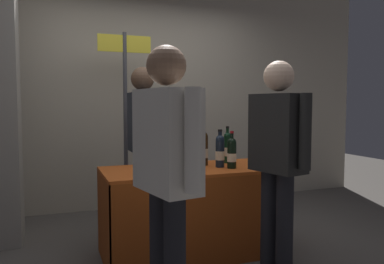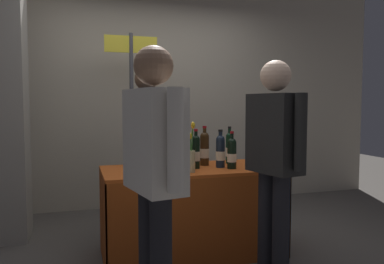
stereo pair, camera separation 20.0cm
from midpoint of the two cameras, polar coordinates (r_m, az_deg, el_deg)
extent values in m
plane|color=#514C47|center=(3.41, -1.76, -17.49)|extent=(12.00, 12.00, 0.00)
cube|color=#B2A893|center=(4.83, -8.34, 7.36)|extent=(6.18, 0.12, 3.07)
cube|color=#B74C19|center=(3.22, -1.79, -5.56)|extent=(1.47, 0.69, 0.02)
cube|color=#963E14|center=(3.00, 0.34, -13.46)|extent=(1.47, 0.01, 0.70)
cube|color=#963E14|center=(3.61, -3.51, -10.42)|extent=(1.47, 0.01, 0.70)
cube|color=#963E14|center=(3.15, -14.77, -12.70)|extent=(0.01, 0.69, 0.70)
cube|color=#963E14|center=(3.59, 9.52, -10.54)|extent=(0.01, 0.69, 0.70)
cylinder|color=black|center=(3.47, 3.62, -2.61)|extent=(0.07, 0.07, 0.24)
sphere|color=black|center=(3.46, 3.63, -0.60)|extent=(0.06, 0.06, 0.06)
cylinder|color=black|center=(3.46, 3.63, -0.03)|extent=(0.03, 0.03, 0.07)
cylinder|color=black|center=(3.46, 3.64, 0.70)|extent=(0.03, 0.03, 0.02)
cylinder|color=beige|center=(3.48, 3.62, -2.93)|extent=(0.07, 0.07, 0.08)
cylinder|color=#192333|center=(3.08, -5.76, -3.78)|extent=(0.07, 0.07, 0.21)
sphere|color=#192333|center=(3.07, -5.78, -1.83)|extent=(0.07, 0.07, 0.07)
cylinder|color=#192333|center=(3.07, -5.78, -1.01)|extent=(0.03, 0.03, 0.09)
cylinder|color=#B7932D|center=(3.06, -5.79, -0.02)|extent=(0.03, 0.03, 0.02)
cylinder|color=beige|center=(3.09, -5.76, -4.09)|extent=(0.07, 0.07, 0.07)
cylinder|color=black|center=(3.19, 4.13, -3.47)|extent=(0.08, 0.08, 0.22)
sphere|color=black|center=(3.18, 4.14, -1.55)|extent=(0.07, 0.07, 0.07)
cylinder|color=black|center=(3.18, 4.14, -0.86)|extent=(0.03, 0.03, 0.08)
cylinder|color=maroon|center=(3.17, 4.14, -0.02)|extent=(0.03, 0.03, 0.02)
cylinder|color=beige|center=(3.19, 4.13, -3.78)|extent=(0.08, 0.08, 0.07)
cylinder|color=black|center=(3.18, -1.20, -3.24)|extent=(0.07, 0.07, 0.24)
sphere|color=black|center=(3.16, -1.21, -1.06)|extent=(0.06, 0.06, 0.06)
cylinder|color=black|center=(3.16, -1.21, -0.47)|extent=(0.03, 0.03, 0.07)
cylinder|color=maroon|center=(3.16, -1.21, 0.28)|extent=(0.03, 0.03, 0.02)
cylinder|color=beige|center=(3.18, -1.20, -3.59)|extent=(0.07, 0.07, 0.08)
cylinder|color=#192333|center=(2.97, -5.05, -3.93)|extent=(0.07, 0.07, 0.23)
sphere|color=#192333|center=(2.96, -5.07, -1.77)|extent=(0.07, 0.07, 0.07)
cylinder|color=#192333|center=(2.96, -5.07, -1.03)|extent=(0.03, 0.03, 0.08)
cylinder|color=#B7932D|center=(2.95, -5.08, -0.11)|extent=(0.03, 0.03, 0.02)
cylinder|color=beige|center=(2.98, -5.05, -4.28)|extent=(0.08, 0.08, 0.07)
cylinder|color=#38230F|center=(3.34, 0.00, -2.80)|extent=(0.08, 0.08, 0.25)
sphere|color=#38230F|center=(3.33, 0.00, -0.65)|extent=(0.08, 0.08, 0.08)
cylinder|color=#38230F|center=(3.33, 0.00, -0.03)|extent=(0.03, 0.03, 0.07)
cylinder|color=maroon|center=(3.32, 0.00, 0.74)|extent=(0.03, 0.03, 0.02)
cylinder|color=beige|center=(3.34, 0.00, -3.15)|extent=(0.08, 0.08, 0.08)
cylinder|color=black|center=(3.34, -2.53, -3.19)|extent=(0.08, 0.08, 0.21)
sphere|color=black|center=(3.33, -2.54, -1.43)|extent=(0.07, 0.07, 0.07)
cylinder|color=black|center=(3.33, -2.54, -0.76)|extent=(0.03, 0.03, 0.08)
cylinder|color=#B7932D|center=(3.32, -2.54, 0.07)|extent=(0.04, 0.04, 0.02)
cylinder|color=beige|center=(3.35, -2.53, -3.47)|extent=(0.08, 0.08, 0.07)
cylinder|color=#192333|center=(3.24, 2.40, -3.17)|extent=(0.07, 0.07, 0.23)
sphere|color=#192333|center=(3.23, 2.41, -1.10)|extent=(0.07, 0.07, 0.07)
cylinder|color=#192333|center=(3.23, 2.41, -0.52)|extent=(0.03, 0.03, 0.07)
cylinder|color=black|center=(3.23, 2.41, 0.23)|extent=(0.04, 0.04, 0.02)
cylinder|color=beige|center=(3.25, 2.40, -3.50)|extent=(0.08, 0.08, 0.08)
cylinder|color=silver|center=(3.22, -5.19, -5.31)|extent=(0.06, 0.06, 0.00)
cylinder|color=silver|center=(3.22, -5.19, -4.64)|extent=(0.01, 0.01, 0.07)
cone|color=silver|center=(3.21, -5.20, -3.47)|extent=(0.08, 0.08, 0.06)
cylinder|color=silver|center=(3.35, -4.78, -4.96)|extent=(0.07, 0.07, 0.00)
cylinder|color=silver|center=(3.34, -4.79, -4.27)|extent=(0.01, 0.01, 0.08)
cone|color=silver|center=(3.33, -4.79, -3.06)|extent=(0.08, 0.08, 0.06)
cylinder|color=tan|center=(3.00, -1.96, -4.39)|extent=(0.08, 0.08, 0.17)
cylinder|color=#38722D|center=(3.01, -2.03, -1.59)|extent=(0.05, 0.01, 0.29)
ellipsoid|color=gold|center=(2.99, -2.43, 1.17)|extent=(0.03, 0.03, 0.05)
cylinder|color=#38722D|center=(2.98, -2.07, -2.49)|extent=(0.04, 0.01, 0.20)
ellipsoid|color=gold|center=(2.96, -2.33, -0.57)|extent=(0.03, 0.03, 0.05)
cylinder|color=#38722D|center=(2.99, -1.89, -1.69)|extent=(0.04, 0.04, 0.28)
ellipsoid|color=gold|center=(2.96, -1.52, 1.02)|extent=(0.03, 0.03, 0.05)
cylinder|color=#38722D|center=(2.97, -2.21, -1.78)|extent=(0.03, 0.01, 0.28)
ellipsoid|color=#E05B1E|center=(2.95, -2.45, 0.90)|extent=(0.03, 0.03, 0.05)
cylinder|color=#38722D|center=(2.97, -1.77, -2.52)|extent=(0.04, 0.03, 0.20)
ellipsoid|color=gold|center=(2.95, -1.98, -0.63)|extent=(0.03, 0.03, 0.05)
cylinder|color=#38722D|center=(2.99, -1.68, -1.77)|extent=(0.04, 0.05, 0.27)
ellipsoid|color=pink|center=(3.01, -1.54, 0.88)|extent=(0.03, 0.03, 0.05)
cube|color=silver|center=(2.98, -7.53, -4.68)|extent=(0.18, 0.03, 0.15)
cylinder|color=black|center=(3.87, -8.99, -8.71)|extent=(0.12, 0.12, 0.80)
cylinder|color=black|center=(3.70, -8.42, -9.32)|extent=(0.12, 0.12, 0.80)
cube|color=#2D333D|center=(3.69, -8.83, 1.42)|extent=(0.21, 0.47, 0.57)
sphere|color=brown|center=(3.69, -8.90, 7.80)|extent=(0.22, 0.22, 0.22)
cylinder|color=#2D333D|center=(3.96, -9.64, 1.92)|extent=(0.08, 0.08, 0.52)
cylinder|color=#2D333D|center=(3.42, -7.89, 1.60)|extent=(0.08, 0.08, 0.52)
cylinder|color=black|center=(2.33, -7.33, -17.75)|extent=(0.12, 0.12, 0.78)
cube|color=beige|center=(2.09, -6.52, -1.25)|extent=(0.29, 0.47, 0.56)
sphere|color=#8C664C|center=(2.09, -6.61, 9.79)|extent=(0.22, 0.22, 0.22)
cylinder|color=beige|center=(1.85, -3.01, -1.22)|extent=(0.08, 0.08, 0.51)
cylinder|color=beige|center=(2.33, -9.32, -0.18)|extent=(0.08, 0.08, 0.51)
cylinder|color=black|center=(2.84, 11.53, -13.77)|extent=(0.12, 0.12, 0.78)
cylinder|color=black|center=(2.94, 9.36, -13.09)|extent=(0.12, 0.12, 0.78)
cube|color=black|center=(2.76, 10.60, -0.14)|extent=(0.29, 0.43, 0.55)
sphere|color=beige|center=(2.76, 10.71, 8.15)|extent=(0.21, 0.21, 0.21)
cylinder|color=black|center=(2.59, 14.34, 0.02)|extent=(0.08, 0.08, 0.51)
cylinder|color=black|center=(2.94, 7.32, 0.58)|extent=(0.08, 0.08, 0.51)
cylinder|color=#47474C|center=(4.22, -11.16, 0.67)|extent=(0.04, 0.04, 2.02)
cube|color=yellow|center=(4.26, -11.33, 12.72)|extent=(0.57, 0.02, 0.18)
camera|label=1|loc=(0.10, -91.80, -0.13)|focal=36.00mm
camera|label=2|loc=(0.10, 88.20, 0.13)|focal=36.00mm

